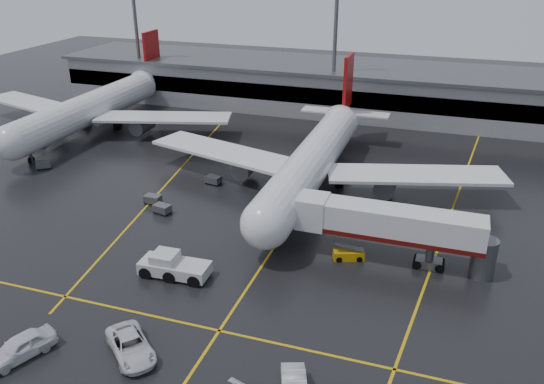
% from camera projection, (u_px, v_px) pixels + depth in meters
% --- Properties ---
extents(ground, '(220.00, 220.00, 0.00)m').
position_uv_depth(ground, '(293.00, 218.00, 65.81)').
color(ground, black).
rests_on(ground, ground).
extents(apron_line_centre, '(0.25, 90.00, 0.02)m').
position_uv_depth(apron_line_centre, '(293.00, 218.00, 65.81)').
color(apron_line_centre, gold).
rests_on(apron_line_centre, ground).
extents(apron_line_stop, '(60.00, 0.25, 0.02)m').
position_uv_depth(apron_line_stop, '(219.00, 331.00, 46.81)').
color(apron_line_stop, gold).
rests_on(apron_line_stop, ground).
extents(apron_line_left, '(9.99, 69.35, 0.02)m').
position_uv_depth(apron_line_left, '(181.00, 168.00, 80.23)').
color(apron_line_left, gold).
rests_on(apron_line_left, ground).
extents(apron_line_right, '(7.57, 69.64, 0.02)m').
position_uv_depth(apron_line_right, '(454.00, 204.00, 69.24)').
color(apron_line_right, gold).
rests_on(apron_line_right, ground).
extents(terminal, '(122.00, 19.00, 8.60)m').
position_uv_depth(terminal, '(365.00, 89.00, 105.42)').
color(terminal, gray).
rests_on(terminal, ground).
extents(light_mast_left, '(3.00, 1.20, 25.45)m').
position_uv_depth(light_mast_left, '(136.00, 28.00, 109.13)').
color(light_mast_left, '#595B60').
rests_on(light_mast_left, ground).
extents(light_mast_mid, '(3.00, 1.20, 25.45)m').
position_uv_depth(light_mast_mid, '(335.00, 38.00, 97.55)').
color(light_mast_mid, '#595B60').
rests_on(light_mast_mid, ground).
extents(main_airliner, '(48.80, 45.60, 14.10)m').
position_uv_depth(main_airliner, '(315.00, 158.00, 72.45)').
color(main_airliner, silver).
rests_on(main_airliner, ground).
extents(second_airliner, '(48.80, 45.60, 14.10)m').
position_uv_depth(second_airliner, '(95.00, 106.00, 94.97)').
color(second_airliner, silver).
rests_on(second_airliner, ground).
extents(jet_bridge, '(19.90, 3.40, 6.05)m').
position_uv_depth(jet_bridge, '(390.00, 226.00, 55.58)').
color(jet_bridge, silver).
rests_on(jet_bridge, ground).
extents(pushback_tractor, '(6.99, 3.19, 2.46)m').
position_uv_depth(pushback_tractor, '(173.00, 266.00, 54.24)').
color(pushback_tractor, '#BCBCBE').
rests_on(pushback_tractor, ground).
extents(belt_loader, '(3.41, 2.33, 1.99)m').
position_uv_depth(belt_loader, '(348.00, 255.00, 57.25)').
color(belt_loader, '#CB930A').
rests_on(belt_loader, ground).
extents(service_van_a, '(6.33, 6.05, 1.67)m').
position_uv_depth(service_van_a, '(131.00, 346.00, 43.82)').
color(service_van_a, silver).
rests_on(service_van_a, ground).
extents(service_van_d, '(4.15, 5.94, 1.88)m').
position_uv_depth(service_van_d, '(20.00, 347.00, 43.55)').
color(service_van_d, white).
rests_on(service_van_d, ground).
extents(baggage_cart_a, '(2.24, 1.71, 1.12)m').
position_uv_depth(baggage_cart_a, '(162.00, 208.00, 66.82)').
color(baggage_cart_a, '#595B60').
rests_on(baggage_cart_a, ground).
extents(baggage_cart_b, '(2.00, 1.31, 1.12)m').
position_uv_depth(baggage_cart_b, '(153.00, 199.00, 69.28)').
color(baggage_cart_b, '#595B60').
rests_on(baggage_cart_b, ground).
extents(baggage_cart_c, '(2.21, 1.65, 1.12)m').
position_uv_depth(baggage_cart_c, '(213.00, 180.00, 74.90)').
color(baggage_cart_c, '#595B60').
rests_on(baggage_cart_c, ground).
extents(baggage_cart_d, '(2.31, 1.87, 1.12)m').
position_uv_depth(baggage_cart_d, '(37.00, 144.00, 88.17)').
color(baggage_cart_d, '#595B60').
rests_on(baggage_cart_d, ground).
extents(baggage_cart_e, '(2.38, 2.25, 1.12)m').
position_uv_depth(baggage_cart_e, '(43.00, 164.00, 79.95)').
color(baggage_cart_e, '#595B60').
rests_on(baggage_cart_e, ground).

